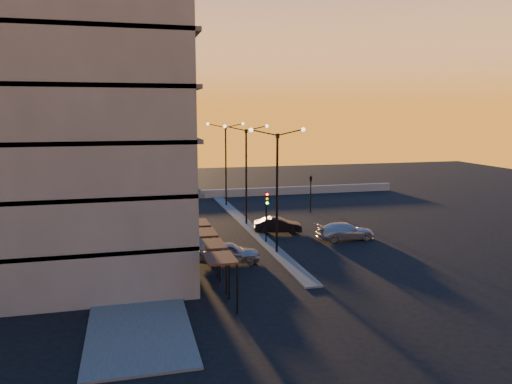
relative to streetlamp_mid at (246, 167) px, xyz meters
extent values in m
plane|color=black|center=(0.00, -10.00, -5.59)|extent=(120.00, 120.00, 0.00)
cube|color=#454542|center=(-10.50, -6.00, -5.53)|extent=(5.00, 40.00, 0.12)
cube|color=#454542|center=(0.00, 0.00, -5.53)|extent=(1.20, 36.00, 0.12)
cube|color=slate|center=(2.00, 16.00, -5.09)|extent=(44.00, 0.50, 1.00)
cylinder|color=#635F57|center=(-14.00, -8.00, 6.91)|extent=(14.00, 14.00, 25.00)
cube|color=#635F57|center=(-14.00, -13.00, 6.91)|extent=(14.00, 10.00, 25.00)
cylinder|color=black|center=(-14.00, -8.00, -3.99)|extent=(14.16, 14.16, 2.40)
cube|color=black|center=(-6.80, -12.00, -1.99)|extent=(0.15, 3.20, 1.20)
cylinder|color=black|center=(0.00, -10.00, -1.09)|extent=(0.18, 0.18, 9.00)
cube|color=black|center=(0.00, -10.00, 3.31)|extent=(0.25, 0.25, 0.35)
sphere|color=#FFE5B2|center=(-2.00, -10.00, 3.76)|extent=(0.32, 0.32, 0.32)
sphere|color=#FFE5B2|center=(2.00, -10.00, 3.76)|extent=(0.32, 0.32, 0.32)
cylinder|color=black|center=(0.00, 0.00, -1.09)|extent=(0.18, 0.18, 9.00)
cube|color=black|center=(0.00, 0.00, 3.31)|extent=(0.25, 0.25, 0.35)
sphere|color=#FFE5B2|center=(-2.00, 0.00, 3.76)|extent=(0.32, 0.32, 0.32)
sphere|color=#FFE5B2|center=(2.00, 0.00, 3.76)|extent=(0.32, 0.32, 0.32)
cylinder|color=black|center=(0.00, 10.00, -1.09)|extent=(0.18, 0.18, 9.00)
cube|color=black|center=(0.00, 10.00, 3.31)|extent=(0.25, 0.25, 0.35)
sphere|color=#FFE5B2|center=(-2.00, 10.00, 3.76)|extent=(0.32, 0.32, 0.32)
sphere|color=#FFE5B2|center=(2.00, 10.00, 3.76)|extent=(0.32, 0.32, 0.32)
cylinder|color=black|center=(0.00, -7.00, -3.99)|extent=(0.12, 0.12, 3.20)
cube|color=black|center=(0.00, -7.18, -1.84)|extent=(0.28, 0.16, 1.00)
sphere|color=#FF0C05|center=(0.00, -7.28, -1.49)|extent=(0.20, 0.20, 0.20)
sphere|color=orange|center=(0.00, -7.28, -1.84)|extent=(0.20, 0.20, 0.20)
sphere|color=#0CFF26|center=(0.00, -7.28, -2.19)|extent=(0.20, 0.20, 0.20)
cylinder|color=black|center=(8.00, 4.00, -4.19)|extent=(0.12, 0.12, 2.80)
imported|color=black|center=(8.00, 4.00, -2.39)|extent=(0.13, 0.16, 0.80)
cylinder|color=black|center=(9.50, 8.00, -4.19)|extent=(0.12, 0.12, 2.80)
imported|color=black|center=(9.50, 8.00, -2.39)|extent=(0.42, 1.99, 0.80)
imported|color=gray|center=(-4.03, -11.51, -4.83)|extent=(4.66, 2.36, 1.52)
imported|color=black|center=(1.99, -3.80, -4.90)|extent=(4.43, 2.38, 1.39)
imported|color=#9B9BA2|center=(6.83, -7.45, -4.88)|extent=(4.94, 2.10, 1.42)
camera|label=1|loc=(-10.71, -45.26, 5.01)|focal=35.00mm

